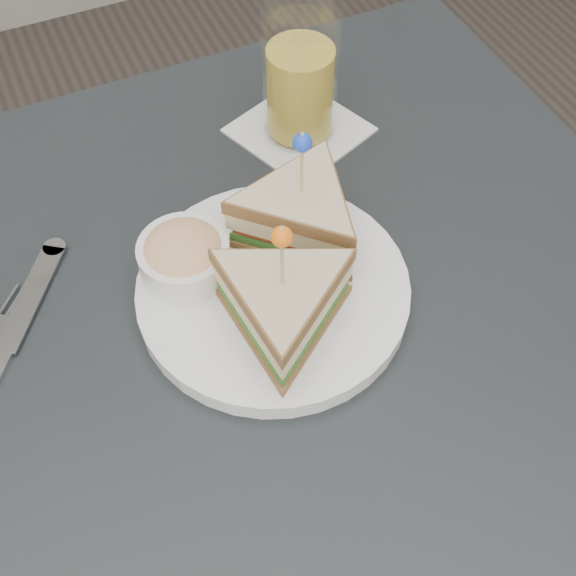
# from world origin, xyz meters

# --- Properties ---
(ground_plane) EXTENTS (3.50, 3.50, 0.00)m
(ground_plane) POSITION_xyz_m (0.00, 0.00, 0.00)
(ground_plane) COLOR #3F3833
(table) EXTENTS (0.80, 0.80, 0.75)m
(table) POSITION_xyz_m (0.00, 0.00, 0.67)
(table) COLOR black
(table) RESTS_ON ground
(plate_meal) EXTENTS (0.28, 0.28, 0.15)m
(plate_meal) POSITION_xyz_m (0.01, 0.04, 0.79)
(plate_meal) COLOR white
(plate_meal) RESTS_ON table
(cutlery_knife) EXTENTS (0.14, 0.19, 0.01)m
(cutlery_knife) POSITION_xyz_m (-0.22, 0.09, 0.75)
(cutlery_knife) COLOR silver
(cutlery_knife) RESTS_ON table
(drink_set) EXTENTS (0.16, 0.16, 0.16)m
(drink_set) POSITION_xyz_m (0.12, 0.23, 0.82)
(drink_set) COLOR white
(drink_set) RESTS_ON table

